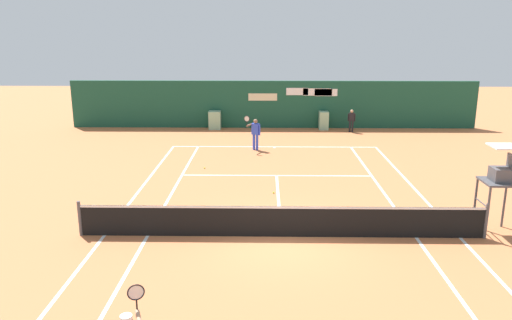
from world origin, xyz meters
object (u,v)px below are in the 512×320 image
object	(u,v)px
tennis_ball_by_sideline	(205,168)
tennis_ball_mid_court	(274,193)
ball_kid_left_post	(352,119)
umpire_chair	(501,177)
tennis_ball_near_service_line	(162,211)
player_on_baseline	(255,132)

from	to	relation	value
tennis_ball_by_sideline	tennis_ball_mid_court	bearing A→B (deg)	-48.52
ball_kid_left_post	tennis_ball_by_sideline	size ratio (longest dim) A/B	19.93
umpire_chair	tennis_ball_mid_court	distance (m)	7.73
tennis_ball_by_sideline	tennis_ball_near_service_line	distance (m)	5.48
ball_kid_left_post	tennis_ball_near_service_line	bearing A→B (deg)	62.85
ball_kid_left_post	tennis_ball_mid_court	distance (m)	12.59
player_on_baseline	umpire_chair	bearing A→B (deg)	148.52
umpire_chair	tennis_ball_near_service_line	xyz separation A→B (m)	(-10.44, 1.55, -1.71)
player_on_baseline	tennis_ball_near_service_line	bearing A→B (deg)	94.96
ball_kid_left_post	tennis_ball_near_service_line	distance (m)	16.15
player_on_baseline	tennis_ball_mid_court	world-z (taller)	player_on_baseline
ball_kid_left_post	tennis_ball_mid_court	xyz separation A→B (m)	(-4.82, -11.61, -0.75)
ball_kid_left_post	tennis_ball_mid_court	world-z (taller)	ball_kid_left_post
tennis_ball_mid_court	tennis_ball_by_sideline	bearing A→B (deg)	131.48
tennis_ball_mid_court	umpire_chair	bearing A→B (deg)	-28.30
umpire_chair	tennis_ball_by_sideline	size ratio (longest dim) A/B	39.75
player_on_baseline	tennis_ball_mid_court	bearing A→B (deg)	119.99
ball_kid_left_post	tennis_ball_mid_court	size ratio (longest dim) A/B	19.93
tennis_ball_by_sideline	tennis_ball_near_service_line	bearing A→B (deg)	-98.37
tennis_ball_by_sideline	tennis_ball_near_service_line	xyz separation A→B (m)	(-0.80, -5.42, 0.00)
tennis_ball_by_sideline	tennis_ball_near_service_line	world-z (taller)	same
player_on_baseline	ball_kid_left_post	world-z (taller)	player_on_baseline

